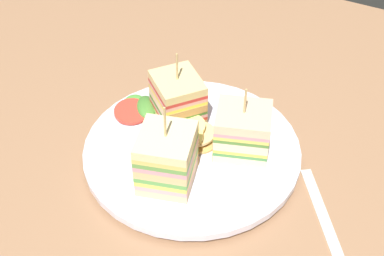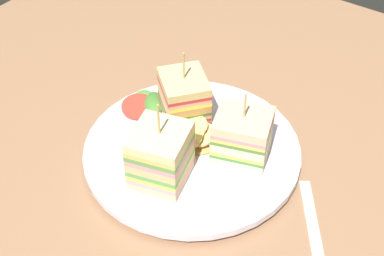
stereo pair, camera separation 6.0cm
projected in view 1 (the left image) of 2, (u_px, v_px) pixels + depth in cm
name	position (u px, v px, depth cm)	size (l,w,h in cm)	color
ground_plane	(192.00, 162.00, 64.34)	(90.30, 93.67, 1.80)	#996E4D
plate	(192.00, 151.00, 63.05)	(25.32, 25.32, 1.67)	white
sandwich_wedge_0	(178.00, 98.00, 64.66)	(7.89, 8.03, 9.33)	#DCC47C
sandwich_wedge_1	(168.00, 159.00, 56.64)	(7.44, 7.13, 10.30)	#DBB38A
sandwich_wedge_2	(242.00, 131.00, 60.53)	(7.22, 7.58, 8.77)	beige
chip_pile	(190.00, 134.00, 62.25)	(7.73, 6.71, 2.50)	#E4B05B
salad_garnish	(137.00, 108.00, 66.86)	(6.19, 6.23, 1.40)	#53A640
spoon	(338.00, 253.00, 53.33)	(14.05, 10.57, 1.00)	silver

